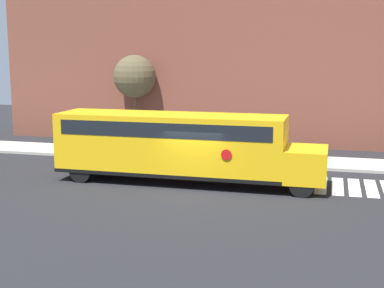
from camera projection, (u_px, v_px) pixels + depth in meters
name	position (u px, v px, depth m)	size (l,w,h in m)	color
ground_plane	(195.00, 189.00, 22.82)	(60.00, 60.00, 0.00)	black
sidewalk_strip	(225.00, 158.00, 28.99)	(44.00, 3.00, 0.15)	#B2ADA3
building_backdrop	(246.00, 52.00, 34.22)	(32.00, 4.00, 11.48)	brown
crosswalk_stripes	(380.00, 189.00, 22.80)	(5.40, 3.20, 0.01)	white
school_bus	(179.00, 144.00, 23.62)	(11.87, 2.57, 3.06)	yellow
tree_far_sidewalk	(135.00, 77.00, 33.41)	(2.67, 2.67, 5.58)	brown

